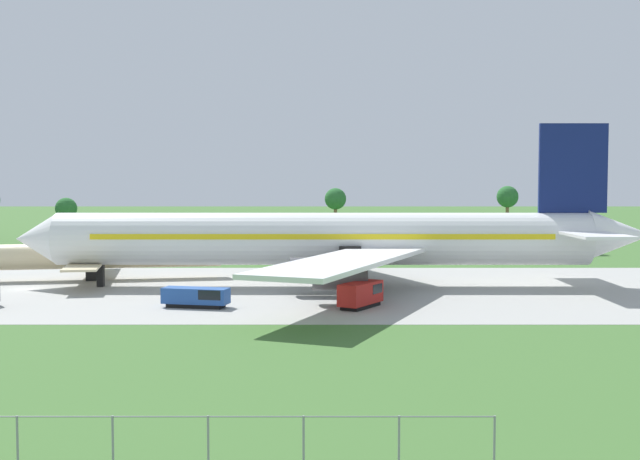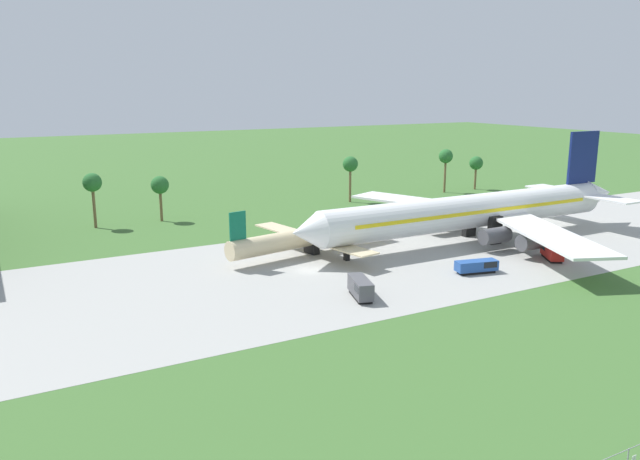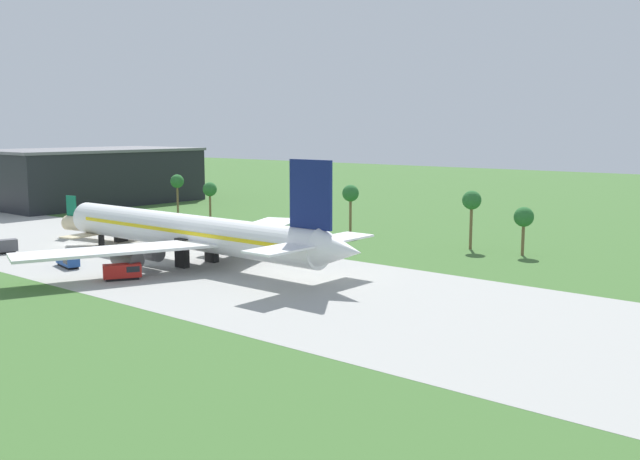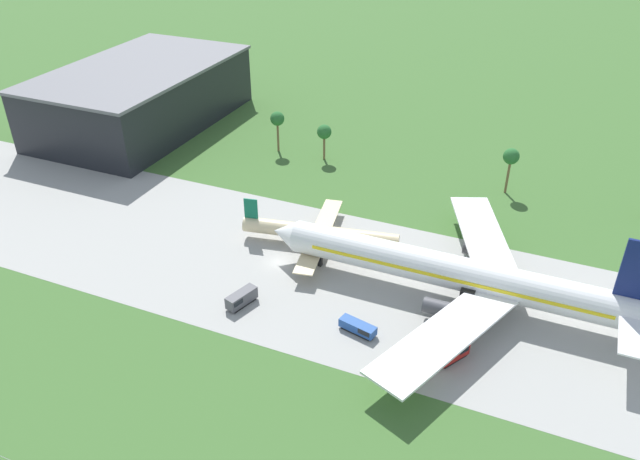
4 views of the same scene
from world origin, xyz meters
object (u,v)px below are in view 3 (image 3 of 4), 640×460
Objects in this scene: regional_aircraft at (120,228)px; fuel_truck at (68,261)px; catering_van at (123,271)px; jet_airliner at (192,233)px; terminal_building at (91,176)px.

fuel_truck is at bearing -52.82° from regional_aircraft.
catering_van is at bearing -34.15° from regional_aircraft.
jet_airliner is 10.97× the size of fuel_truck.
regional_aircraft is 4.74× the size of fuel_truck.
jet_airliner reaches higher than terminal_building.
regional_aircraft is 5.32× the size of catering_van.
fuel_truck is 106.17m from terminal_building.
catering_van reaches higher than fuel_truck.
regional_aircraft is 27.05m from fuel_truck.
terminal_building is at bearing 145.25° from fuel_truck.
fuel_truck is 1.12× the size of catering_van.
jet_airliner is 30.58m from regional_aircraft.
regional_aircraft is 0.51× the size of terminal_building.
catering_van is (1.92, -15.13, -4.07)m from jet_airliner.
jet_airliner is at bearing 48.25° from fuel_truck.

